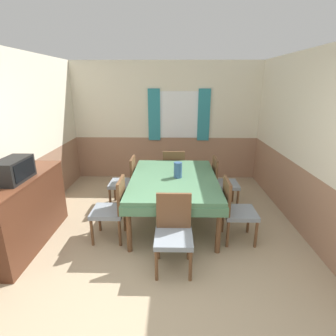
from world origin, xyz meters
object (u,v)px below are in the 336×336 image
chair_right_near (235,209)px  tv (14,170)px  chair_head_near (174,230)px  chair_right_far (222,181)px  sideboard (25,211)px  chair_left_near (113,207)px  chair_left_far (126,180)px  vase (178,170)px  dining_table (174,183)px  chair_head_window (174,170)px

chair_right_near → tv: tv is taller
chair_head_near → chair_right_far: bearing=-117.2°
chair_head_near → chair_right_near: 1.03m
chair_head_near → chair_right_far: 1.86m
chair_right_far → sideboard: 3.11m
chair_left_near → chair_left_far: bearing=0.0°
sideboard → tv: tv is taller
chair_right_far → sideboard: sideboard is taller
chair_left_far → vase: size_ratio=3.74×
tv → dining_table: bearing=21.8°
chair_right_near → sideboard: size_ratio=0.57×
chair_right_far → tv: size_ratio=1.70×
chair_left_far → chair_head_window: 1.03m
chair_right_near → vase: (-0.79, 0.53, 0.38)m
chair_right_far → chair_right_near: 1.07m
chair_head_near → tv: bearing=-9.3°
dining_table → chair_head_window: bearing=90.0°
sideboard → tv: bearing=-79.6°
chair_right_far → tv: (-2.84, -1.33, 0.63)m
chair_head_near → chair_left_far: 1.86m
chair_left_far → chair_head_near: bearing=-152.8°
chair_left_far → chair_head_window: same height
chair_right_far → sideboard: size_ratio=0.57×
dining_table → chair_left_near: 1.02m
chair_head_window → chair_left_far: bearing=-145.5°
tv → vase: size_ratio=2.20×
dining_table → chair_right_near: (0.85, -0.54, -0.16)m
sideboard → chair_left_far: bearing=46.9°
dining_table → vase: vase is taller
chair_right_far → chair_right_near: bearing=0.0°
dining_table → chair_right_near: chair_right_near is taller
tv → vase: 2.21m
chair_left_near → vase: 1.12m
chair_right_near → dining_table: bearing=-122.2°
chair_head_window → chair_right_near: (0.85, -1.66, 0.00)m
chair_right_far → chair_left_near: same height
tv → vase: tv is taller
chair_head_window → sideboard: bearing=-137.8°
vase → chair_head_near: bearing=-93.2°
vase → dining_table: bearing=176.0°
chair_head_window → vase: (0.06, -1.12, 0.38)m
dining_table → chair_right_near: bearing=-32.2°
chair_left_far → tv: (-1.13, -1.33, 0.63)m
chair_head_window → sideboard: size_ratio=0.57×
tv → chair_head_near: bearing=-9.3°
chair_head_near → chair_right_far: size_ratio=1.00×
dining_table → chair_right_far: 1.02m
chair_left_near → chair_right_near: size_ratio=1.00×
chair_head_near → chair_head_window: size_ratio=1.00×
dining_table → vase: 0.23m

